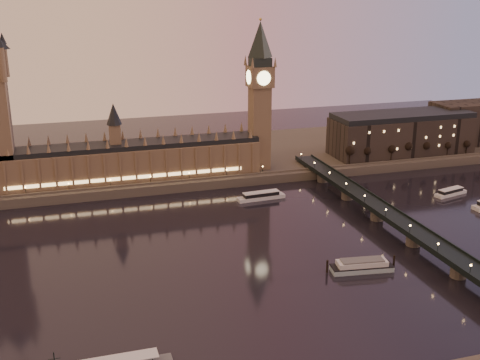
% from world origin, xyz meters
% --- Properties ---
extents(ground, '(700.00, 700.00, 0.00)m').
position_xyz_m(ground, '(0.00, 0.00, 0.00)').
color(ground, black).
rests_on(ground, ground).
extents(far_embankment, '(560.00, 130.00, 6.00)m').
position_xyz_m(far_embankment, '(30.00, 165.00, 3.00)').
color(far_embankment, '#423D35').
rests_on(far_embankment, ground).
extents(palace_of_westminster, '(180.00, 26.62, 52.00)m').
position_xyz_m(palace_of_westminster, '(-40.12, 120.99, 21.71)').
color(palace_of_westminster, brown).
rests_on(palace_of_westminster, ground).
extents(big_ben, '(17.68, 17.68, 104.00)m').
position_xyz_m(big_ben, '(53.99, 120.99, 63.95)').
color(big_ben, brown).
rests_on(big_ben, ground).
extents(westminster_bridge, '(13.20, 260.00, 15.30)m').
position_xyz_m(westminster_bridge, '(91.61, 0.00, 5.52)').
color(westminster_bridge, black).
rests_on(westminster_bridge, ground).
extents(city_block, '(155.00, 45.00, 34.00)m').
position_xyz_m(city_block, '(194.94, 130.93, 22.24)').
color(city_block, black).
rests_on(city_block, ground).
extents(bare_tree_0, '(5.99, 5.99, 12.18)m').
position_xyz_m(bare_tree_0, '(118.74, 109.00, 15.09)').
color(bare_tree_0, black).
rests_on(bare_tree_0, ground).
extents(bare_tree_1, '(5.99, 5.99, 12.18)m').
position_xyz_m(bare_tree_1, '(135.15, 109.00, 15.09)').
color(bare_tree_1, black).
rests_on(bare_tree_1, ground).
extents(bare_tree_2, '(5.99, 5.99, 12.18)m').
position_xyz_m(bare_tree_2, '(151.56, 109.00, 15.09)').
color(bare_tree_2, black).
rests_on(bare_tree_2, ground).
extents(bare_tree_3, '(5.99, 5.99, 12.18)m').
position_xyz_m(bare_tree_3, '(167.98, 109.00, 15.09)').
color(bare_tree_3, black).
rests_on(bare_tree_3, ground).
extents(bare_tree_4, '(5.99, 5.99, 12.18)m').
position_xyz_m(bare_tree_4, '(184.39, 109.00, 15.09)').
color(bare_tree_4, black).
rests_on(bare_tree_4, ground).
extents(bare_tree_5, '(5.99, 5.99, 12.18)m').
position_xyz_m(bare_tree_5, '(200.81, 109.00, 15.09)').
color(bare_tree_5, black).
rests_on(bare_tree_5, ground).
extents(bare_tree_6, '(5.99, 5.99, 12.18)m').
position_xyz_m(bare_tree_6, '(217.22, 109.00, 15.09)').
color(bare_tree_6, black).
rests_on(bare_tree_6, ground).
extents(cruise_boat_a, '(31.54, 8.77, 4.99)m').
position_xyz_m(cruise_boat_a, '(39.03, 72.61, 2.20)').
color(cruise_boat_a, silver).
rests_on(cruise_boat_a, ground).
extents(cruise_boat_b, '(25.07, 11.90, 4.49)m').
position_xyz_m(cruise_boat_b, '(160.02, 44.23, 1.98)').
color(cruise_boat_b, silver).
rests_on(cruise_boat_b, ground).
extents(moored_barge, '(34.06, 12.25, 6.30)m').
position_xyz_m(moored_barge, '(51.91, -38.07, 2.66)').
color(moored_barge, '#9CBAC6').
rests_on(moored_barge, ground).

